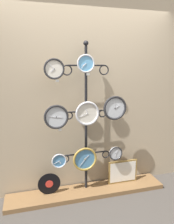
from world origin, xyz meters
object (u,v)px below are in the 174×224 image
Objects in this scene: clock_bottom_center at (85,159)px; picture_frame at (123,172)px; clock_top_center at (86,64)px; clock_middle_left at (56,117)px; clock_middle_center at (87,113)px; clock_top_left at (54,69)px; vinyl_record at (49,184)px; display_stand at (86,146)px; clock_middle_right at (115,108)px; clock_bottom_left at (59,161)px; clock_bottom_right at (116,153)px.

picture_frame is (0.60, 0.08, -0.30)m from clock_bottom_center.
clock_top_center reaches higher than clock_middle_left.
clock_top_center is 0.62m from clock_middle_center.
clock_top_center is 1.66m from picture_frame.
vinyl_record is (-0.11, 0.05, -1.51)m from clock_top_left.
vinyl_record is at bearing 145.80° from clock_middle_left.
vinyl_record is at bearing 157.00° from clock_top_left.
display_stand reaches higher than clock_top_left.
clock_middle_right is at bearing 0.17° from clock_middle_left.
vinyl_record is (-0.13, 0.05, -0.34)m from clock_bottom_left.
clock_middle_right reaches higher than picture_frame.
vinyl_record is (-0.49, 0.06, -1.57)m from clock_top_center.
clock_bottom_right reaches higher than picture_frame.
clock_middle_left is 0.78m from clock_middle_right.
clock_bottom_left is (-0.36, 0.01, -1.23)m from clock_top_center.
picture_frame is (0.94, 0.07, -0.32)m from clock_bottom_left.
clock_bottom_right is 0.45× the size of picture_frame.
display_stand reaches higher than clock_top_center.
picture_frame is at bearing 4.02° from clock_bottom_left.
picture_frame is (0.57, 0.10, -0.93)m from clock_middle_center.
picture_frame reaches higher than vinyl_record.
clock_middle_left is 1.55× the size of clock_bottom_right.
clock_bottom_center reaches higher than vinyl_record.
clock_middle_right is (0.37, -0.10, 0.53)m from display_stand.
display_stand is 8.26× the size of clock_top_left.
clock_top_left is (-0.41, -0.08, 1.04)m from display_stand.
clock_middle_right is at bearing -156.62° from clock_bottom_right.
clock_middle_center is at bearing -5.04° from clock_top_left.
clock_middle_right is 1.34m from vinyl_record.
clock_middle_right is at bearing -2.07° from clock_top_left.
clock_bottom_center is 0.74× the size of picture_frame.
clock_top_center is at bearing -106.74° from display_stand.
clock_middle_left is 0.71m from clock_bottom_center.
clock_middle_left is at bearing -178.16° from clock_top_center.
vinyl_record is (-0.88, 0.07, -1.00)m from clock_middle_right.
vinyl_record is (-0.92, 0.06, -0.35)m from clock_bottom_right.
clock_middle_center is at bearing -178.91° from clock_middle_right.
clock_top_left is 0.93m from clock_middle_right.
clock_top_center is (-0.03, -0.09, 1.10)m from display_stand.
picture_frame is at bearing 3.58° from clock_top_left.
display_stand is 1.10m from clock_top_center.
clock_top_center is 0.69m from clock_middle_right.
clock_middle_center reaches higher than clock_bottom_center.
vinyl_record is (-0.52, -0.03, -0.47)m from display_stand.
clock_top_center is at bearing -172.32° from picture_frame.
clock_middle_right is at bearing -1.57° from clock_bottom_center.
clock_bottom_right is (0.42, 0.02, -0.60)m from clock_middle_center.
clock_bottom_left is at bearing 179.51° from clock_bottom_right.
clock_bottom_left is at bearing 178.29° from clock_middle_right.
clock_top_left is 0.80× the size of clock_middle_center.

